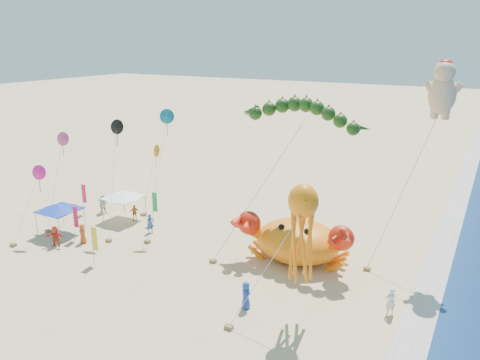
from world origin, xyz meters
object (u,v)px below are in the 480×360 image
(crab_inflatable, at_px, (297,240))
(canopy_blue, at_px, (59,208))
(dragon_kite, at_px, (301,117))
(canopy_white, at_px, (123,195))
(octopus_kite, at_px, (302,226))
(cherub_kite, at_px, (443,88))

(crab_inflatable, bearing_deg, canopy_blue, -165.63)
(dragon_kite, bearing_deg, canopy_white, -172.27)
(dragon_kite, relative_size, octopus_kite, 1.38)
(dragon_kite, bearing_deg, canopy_blue, -158.46)
(cherub_kite, relative_size, canopy_blue, 4.48)
(octopus_kite, xyz_separation_m, canopy_blue, (-23.73, 2.03, -3.77))
(crab_inflatable, xyz_separation_m, dragon_kite, (-1.02, 2.45, 9.22))
(crab_inflatable, height_order, canopy_white, crab_inflatable)
(crab_inflatable, bearing_deg, canopy_white, 179.55)
(octopus_kite, height_order, canopy_blue, octopus_kite)
(dragon_kite, bearing_deg, crab_inflatable, -67.49)
(canopy_blue, height_order, canopy_white, same)
(octopus_kite, bearing_deg, dragon_kite, 113.13)
(octopus_kite, bearing_deg, crab_inflatable, 113.33)
(crab_inflatable, bearing_deg, cherub_kite, 30.88)
(dragon_kite, xyz_separation_m, cherub_kite, (9.64, 2.71, 2.43))
(cherub_kite, relative_size, canopy_white, 4.47)
(canopy_blue, xyz_separation_m, canopy_white, (2.55, 5.41, 0.00))
(canopy_white, bearing_deg, dragon_kite, 7.73)
(crab_inflatable, distance_m, octopus_kite, 9.11)
(cherub_kite, xyz_separation_m, canopy_blue, (-29.21, -10.43, -10.97))
(canopy_blue, distance_m, canopy_white, 5.98)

